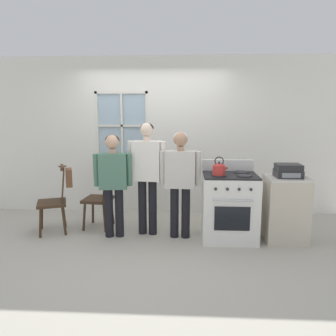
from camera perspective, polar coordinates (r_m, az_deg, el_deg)
ground_plane at (r=4.67m, az=-4.03°, el=-12.55°), size 16.00×16.00×0.00m
wall_back at (r=5.72m, az=-2.21°, el=5.46°), size 6.40×0.16×2.70m
chair_by_window at (r=5.13m, az=-19.34°, el=-5.72°), size 0.52×0.54×0.99m
chair_near_wall at (r=5.14m, az=-11.86°, el=-5.32°), size 0.45×0.46×0.99m
person_elderly_left at (r=4.64m, az=-9.54°, el=-1.49°), size 0.54×0.26×1.46m
person_teen_center at (r=4.67m, az=-3.66°, el=-0.15°), size 0.56×0.25×1.62m
person_adult_right at (r=4.54m, az=2.15°, el=-1.21°), size 0.57×0.23×1.50m
stove at (r=4.68m, az=10.59°, el=-6.51°), size 0.75×0.68×1.08m
kettle at (r=4.41m, az=8.88°, el=-0.10°), size 0.21×0.17×0.25m
potted_plant at (r=5.78m, az=-9.68°, el=2.22°), size 0.15×0.15×0.24m
handbag at (r=5.04m, az=-16.92°, el=-1.51°), size 0.24×0.24×0.31m
side_counter at (r=4.82m, az=19.76°, el=-6.73°), size 0.55×0.50×0.90m
stereo at (r=4.68m, az=20.21°, el=-0.47°), size 0.34×0.29×0.18m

